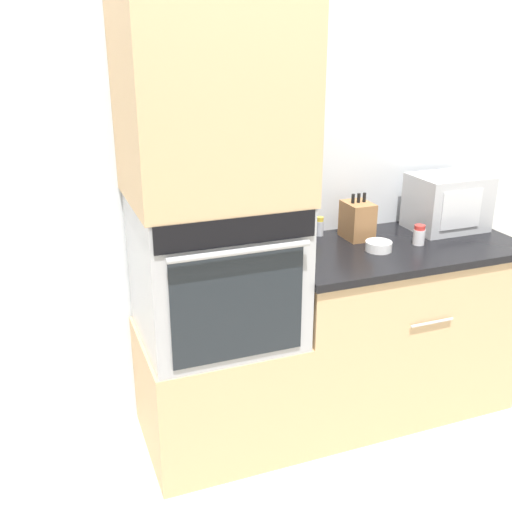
% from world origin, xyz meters
% --- Properties ---
extents(ground_plane, '(12.00, 12.00, 0.00)m').
position_xyz_m(ground_plane, '(0.00, 0.00, 0.00)').
color(ground_plane, beige).
extents(wall_back, '(8.00, 0.05, 2.50)m').
position_xyz_m(wall_back, '(0.00, 0.63, 1.25)').
color(wall_back, silver).
rests_on(wall_back, ground_plane).
extents(oven_cabinet_base, '(0.68, 0.60, 0.56)m').
position_xyz_m(oven_cabinet_base, '(-0.34, 0.30, 0.28)').
color(oven_cabinet_base, tan).
rests_on(oven_cabinet_base, ground_plane).
extents(wall_oven, '(0.65, 0.64, 0.62)m').
position_xyz_m(wall_oven, '(-0.34, 0.30, 0.87)').
color(wall_oven, '#9EA0A5').
rests_on(wall_oven, oven_cabinet_base).
extents(oven_cabinet_upper, '(0.68, 0.60, 0.81)m').
position_xyz_m(oven_cabinet_upper, '(-0.34, 0.30, 1.59)').
color(oven_cabinet_upper, tan).
rests_on(oven_cabinet_upper, wall_oven).
extents(counter_unit, '(1.16, 0.63, 0.87)m').
position_xyz_m(counter_unit, '(0.57, 0.30, 0.44)').
color(counter_unit, tan).
rests_on(counter_unit, ground_plane).
extents(microwave, '(0.37, 0.28, 0.28)m').
position_xyz_m(microwave, '(0.93, 0.42, 1.01)').
color(microwave, '#B2B5BA').
rests_on(microwave, counter_unit).
extents(knife_block, '(0.12, 0.16, 0.22)m').
position_xyz_m(knife_block, '(0.43, 0.45, 0.96)').
color(knife_block, olive).
rests_on(knife_block, counter_unit).
extents(bowl, '(0.12, 0.12, 0.04)m').
position_xyz_m(bowl, '(0.43, 0.25, 0.89)').
color(bowl, white).
rests_on(bowl, counter_unit).
extents(condiment_jar_near, '(0.04, 0.04, 0.10)m').
position_xyz_m(condiment_jar_near, '(0.28, 0.54, 0.92)').
color(condiment_jar_near, silver).
rests_on(condiment_jar_near, counter_unit).
extents(condiment_jar_mid, '(0.06, 0.06, 0.10)m').
position_xyz_m(condiment_jar_mid, '(0.66, 0.26, 0.92)').
color(condiment_jar_mid, silver).
rests_on(condiment_jar_mid, counter_unit).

